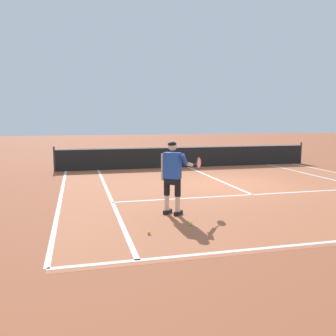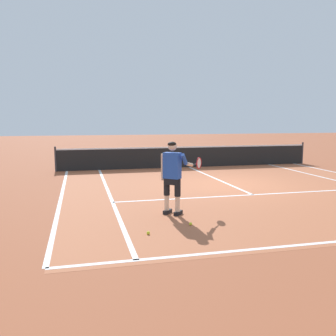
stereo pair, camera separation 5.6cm
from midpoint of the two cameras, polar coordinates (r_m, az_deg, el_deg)
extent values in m
plane|color=#9E5133|center=(12.63, 9.62, -2.54)|extent=(80.00, 80.00, 0.00)
cube|color=#B2603D|center=(12.02, 10.88, -3.08)|extent=(10.98, 10.95, 0.00)
cube|color=white|center=(11.03, 13.32, -4.11)|extent=(8.23, 0.10, 0.01)
cube|color=white|center=(13.91, 7.33, -1.54)|extent=(0.10, 6.40, 0.01)
cube|color=white|center=(10.99, -9.08, -4.04)|extent=(0.10, 10.55, 0.01)
cube|color=white|center=(10.97, -16.28, -4.28)|extent=(0.10, 10.55, 0.01)
cylinder|color=#333338|center=(16.12, -17.17, 1.35)|extent=(0.08, 0.08, 1.07)
cylinder|color=#333338|center=(19.43, 20.44, 2.24)|extent=(0.08, 0.08, 1.07)
cube|color=black|center=(16.84, 3.45, 1.67)|extent=(11.84, 0.02, 0.91)
cube|color=white|center=(16.80, 3.46, 3.31)|extent=(11.84, 0.03, 0.06)
cube|color=black|center=(8.66, 0.11, -6.87)|extent=(0.27, 0.28, 0.09)
cube|color=black|center=(8.54, 1.80, -7.08)|extent=(0.27, 0.28, 0.09)
cylinder|color=beige|center=(8.57, -0.01, -5.47)|extent=(0.11, 0.11, 0.36)
cylinder|color=black|center=(8.49, -0.01, -2.94)|extent=(0.14, 0.14, 0.41)
cylinder|color=beige|center=(8.45, 1.69, -5.66)|extent=(0.11, 0.11, 0.36)
cylinder|color=black|center=(8.37, 1.70, -3.10)|extent=(0.14, 0.14, 0.41)
cube|color=black|center=(8.40, 0.84, -1.91)|extent=(0.39, 0.37, 0.20)
cube|color=#234CAD|center=(8.35, 0.85, 0.39)|extent=(0.43, 0.41, 0.60)
cylinder|color=beige|center=(8.46, -0.62, 0.15)|extent=(0.09, 0.09, 0.62)
cylinder|color=#234CAD|center=(8.30, 2.77, 1.38)|extent=(0.24, 0.26, 0.29)
cylinder|color=beige|center=(8.49, 3.58, 0.57)|extent=(0.25, 0.27, 0.14)
sphere|color=beige|center=(8.31, 0.88, 3.44)|extent=(0.21, 0.21, 0.21)
ellipsoid|color=black|center=(8.29, 0.82, 3.78)|extent=(0.28, 0.28, 0.12)
cylinder|color=#232326|center=(8.69, 4.25, 0.53)|extent=(0.15, 0.17, 0.03)
cylinder|color=red|center=(8.83, 4.62, 0.64)|extent=(0.08, 0.09, 0.02)
torus|color=red|center=(9.00, 5.07, 0.76)|extent=(0.21, 0.24, 0.30)
cylinder|color=silver|center=(9.00, 5.07, 0.76)|extent=(0.17, 0.19, 0.25)
sphere|color=#CCE02D|center=(7.74, 3.78, -8.76)|extent=(0.07, 0.07, 0.07)
sphere|color=#CCE02D|center=(7.14, -2.90, -10.15)|extent=(0.07, 0.07, 0.07)
camera|label=1|loc=(0.03, -89.82, 0.02)|focal=38.77mm
camera|label=2|loc=(0.03, 90.18, -0.02)|focal=38.77mm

